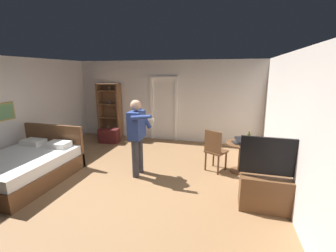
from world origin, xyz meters
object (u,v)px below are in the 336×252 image
at_px(bottle_on_table, 249,139).
at_px(bed, 26,166).
at_px(tv_flatscreen, 271,188).
at_px(suitcase_dark, 109,136).
at_px(wooden_chair, 215,149).
at_px(side_table, 241,152).
at_px(laptop, 241,141).
at_px(bookshelf, 110,109).
at_px(person_blue_shirt, 137,132).

bearing_deg(bottle_on_table, bed, -161.58).
bearing_deg(tv_flatscreen, suitcase_dark, 149.97).
relative_size(bottle_on_table, wooden_chair, 0.30).
height_order(side_table, bottle_on_table, bottle_on_table).
distance_m(laptop, wooden_chair, 0.61).
bearing_deg(bookshelf, side_table, -22.93).
bearing_deg(person_blue_shirt, bookshelf, 129.31).
height_order(bed, bottle_on_table, bed).
height_order(laptop, person_blue_shirt, person_blue_shirt).
relative_size(bed, side_table, 2.83).
height_order(bed, suitcase_dark, bed).
xyz_separation_m(bookshelf, side_table, (4.32, -1.83, -0.53)).
relative_size(bottle_on_table, person_blue_shirt, 0.18).
height_order(bookshelf, bottle_on_table, bookshelf).
bearing_deg(bed, person_blue_shirt, 21.31).
bearing_deg(bed, bottle_on_table, 18.42).
bearing_deg(side_table, tv_flatscreen, -72.97).
xyz_separation_m(bed, wooden_chair, (3.87, 1.48, 0.24)).
xyz_separation_m(laptop, suitcase_dark, (-4.03, 1.23, -0.52)).
distance_m(laptop, person_blue_shirt, 2.32).
height_order(bottle_on_table, suitcase_dark, bottle_on_table).
bearing_deg(suitcase_dark, wooden_chair, -27.37).
distance_m(tv_flatscreen, wooden_chair, 1.63).
relative_size(laptop, suitcase_dark, 0.66).
relative_size(bed, suitcase_dark, 3.12).
distance_m(side_table, bottle_on_table, 0.39).
height_order(side_table, wooden_chair, wooden_chair).
xyz_separation_m(bed, person_blue_shirt, (2.23, 0.87, 0.68)).
distance_m(side_table, laptop, 0.28).
xyz_separation_m(bookshelf, person_blue_shirt, (2.10, -2.57, -0.02)).
height_order(side_table, laptop, laptop).
distance_m(bed, side_table, 4.73).
bearing_deg(laptop, bed, -160.52).
height_order(bookshelf, suitcase_dark, bookshelf).
bearing_deg(person_blue_shirt, bottle_on_table, 15.60).
distance_m(bookshelf, tv_flatscreen, 5.77).
relative_size(bed, laptop, 4.74).
distance_m(side_table, person_blue_shirt, 2.39).
xyz_separation_m(bed, bookshelf, (0.12, 3.44, 0.70)).
height_order(bed, tv_flatscreen, tv_flatscreen).
relative_size(tv_flatscreen, wooden_chair, 1.28).
height_order(bed, person_blue_shirt, person_blue_shirt).
height_order(bookshelf, side_table, bookshelf).
distance_m(tv_flatscreen, bottle_on_table, 1.42).
bearing_deg(bookshelf, bottle_on_table, -23.16).
xyz_separation_m(bookshelf, bottle_on_table, (4.46, -1.91, -0.18)).
bearing_deg(tv_flatscreen, person_blue_shirt, 166.04).
distance_m(bookshelf, suitcase_dark, 1.04).
bearing_deg(suitcase_dark, bottle_on_table, -23.45).
bearing_deg(laptop, wooden_chair, -171.24).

